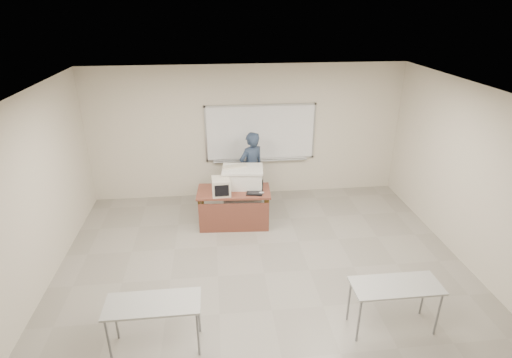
{
  "coord_description": "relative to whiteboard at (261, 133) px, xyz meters",
  "views": [
    {
      "loc": [
        -0.74,
        -4.55,
        4.2
      ],
      "look_at": [
        0.0,
        2.2,
        1.16
      ],
      "focal_mm": 28.0,
      "sensor_mm": 36.0,
      "label": 1
    }
  ],
  "objects": [
    {
      "name": "floor",
      "position": [
        -0.3,
        -3.97,
        -1.49
      ],
      "size": [
        7.0,
        8.0,
        0.01
      ],
      "primitive_type": "cube",
      "color": "gray",
      "rests_on": "ground"
    },
    {
      "name": "whiteboard",
      "position": [
        0.0,
        0.0,
        0.0
      ],
      "size": [
        2.48,
        0.1,
        1.31
      ],
      "color": "white",
      "rests_on": "floor"
    },
    {
      "name": "student_desks",
      "position": [
        -0.3,
        -5.32,
        -0.81
      ],
      "size": [
        4.4,
        2.2,
        0.73
      ],
      "color": "#9C9D97",
      "rests_on": "floor"
    },
    {
      "name": "instructor_desk",
      "position": [
        -0.7,
        -1.48,
        -0.93
      ],
      "size": [
        1.44,
        0.72,
        0.75
      ],
      "rotation": [
        0.0,
        0.0,
        -0.07
      ],
      "color": "brown",
      "rests_on": "floor"
    },
    {
      "name": "podium",
      "position": [
        -0.5,
        -1.17,
        -0.91
      ],
      "size": [
        0.81,
        0.59,
        1.14
      ],
      "rotation": [
        0.0,
        0.0,
        -0.1
      ],
      "color": "white",
      "rests_on": "floor"
    },
    {
      "name": "crt_monitor",
      "position": [
        -0.95,
        -1.49,
        -0.57
      ],
      "size": [
        0.35,
        0.4,
        0.34
      ],
      "rotation": [
        0.0,
        0.0,
        0.05
      ],
      "color": "beige",
      "rests_on": "instructor_desk"
    },
    {
      "name": "laptop",
      "position": [
        -0.3,
        -1.49,
        -0.67
      ],
      "size": [
        0.31,
        0.29,
        0.23
      ],
      "rotation": [
        0.0,
        0.0,
        -0.19
      ],
      "color": "black",
      "rests_on": "instructor_desk"
    },
    {
      "name": "mouse",
      "position": [
        -0.17,
        -1.57,
        -0.71
      ],
      "size": [
        0.12,
        0.09,
        0.04
      ],
      "primitive_type": "ellipsoid",
      "rotation": [
        0.0,
        0.0,
        0.27
      ],
      "color": "#9B9CA2",
      "rests_on": "instructor_desk"
    },
    {
      "name": "keyboard",
      "position": [
        -0.65,
        -1.09,
        -0.33
      ],
      "size": [
        0.51,
        0.28,
        0.03
      ],
      "primitive_type": "cube",
      "rotation": [
        0.0,
        0.0,
        0.25
      ],
      "color": "beige",
      "rests_on": "podium"
    },
    {
      "name": "presenter",
      "position": [
        -0.26,
        -0.51,
        -0.64
      ],
      "size": [
        0.73,
        0.65,
        1.68
      ],
      "primitive_type": "imported",
      "rotation": [
        0.0,
        0.0,
        3.66
      ],
      "color": "black",
      "rests_on": "floor"
    }
  ]
}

